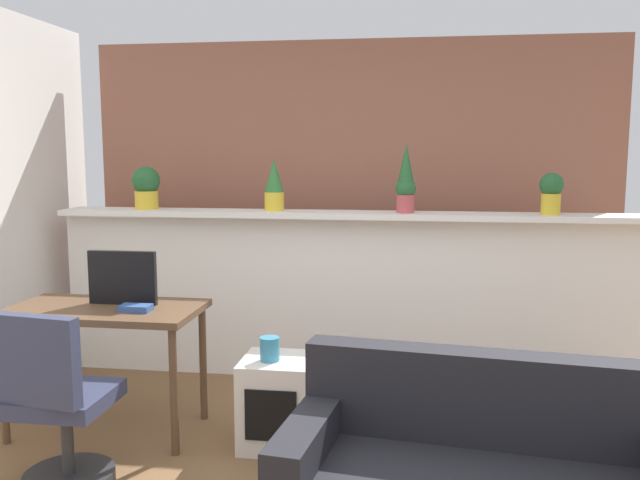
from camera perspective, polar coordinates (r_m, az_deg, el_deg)
divider_wall at (r=4.84m, az=1.94°, el=-4.98°), size 4.13×0.16×1.18m
plant_shelf at (r=4.70m, az=1.92°, el=2.18°), size 4.13×0.33×0.04m
brick_wall_behind at (r=5.33m, az=2.68°, el=3.38°), size 4.13×0.10×2.50m
potted_plant_0 at (r=5.08m, az=-14.67°, el=4.46°), size 0.21×0.21×0.31m
potted_plant_1 at (r=4.79m, az=-3.95°, el=4.71°), size 0.14×0.14×0.37m
potted_plant_2 at (r=4.64m, az=7.36°, el=5.09°), size 0.14×0.14×0.48m
potted_plant_3 at (r=4.72m, az=19.20°, el=3.93°), size 0.16×0.16×0.28m
desk at (r=4.08m, az=-17.92°, el=-6.62°), size 1.10×0.60×0.75m
tv_monitor at (r=4.07m, az=-16.56°, el=-3.12°), size 0.41×0.04×0.32m
office_chair at (r=3.53m, az=-21.52°, el=-13.77°), size 0.47×0.47×0.91m
side_cube_shelf at (r=3.84m, az=-3.61°, el=-13.70°), size 0.40×0.41×0.50m
vase_on_shelf at (r=3.71m, az=-4.32°, el=-9.29°), size 0.11×0.11×0.13m
book_on_desk at (r=3.90m, az=-15.52°, el=-5.64°), size 0.17×0.10×0.04m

